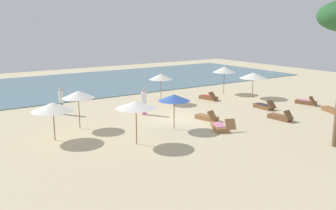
{
  "coord_description": "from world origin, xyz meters",
  "views": [
    {
      "loc": [
        -13.18,
        -18.46,
        6.0
      ],
      "look_at": [
        -0.81,
        -0.14,
        1.1
      ],
      "focal_mm": 39.48,
      "sensor_mm": 36.0,
      "label": 1
    }
  ],
  "objects": [
    {
      "name": "lounger_2",
      "position": [
        0.73,
        -3.19,
        0.18
      ],
      "size": [
        1.27,
        1.76,
        0.7
      ],
      "color": "olive",
      "rests_on": "ground_plane"
    },
    {
      "name": "lounger_1",
      "position": [
        1.57,
        -1.07,
        0.17
      ],
      "size": [
        0.93,
        1.74,
        0.73
      ],
      "color": "olive",
      "rests_on": "ground_plane"
    },
    {
      "name": "lounger_6",
      "position": [
        5.83,
        3.82,
        0.18
      ],
      "size": [
        0.97,
        1.76,
        0.71
      ],
      "color": "brown",
      "rests_on": "ground_plane"
    },
    {
      "name": "person_1",
      "position": [
        -1.02,
        2.43,
        0.87
      ],
      "size": [
        0.53,
        0.53,
        1.73
      ],
      "color": "#D17299",
      "rests_on": "ground_plane"
    },
    {
      "name": "lounger_0",
      "position": [
        7.03,
        -0.9,
        0.18
      ],
      "size": [
        0.62,
        1.71,
        0.68
      ],
      "color": "brown",
      "rests_on": "ground_plane"
    },
    {
      "name": "lounger_3",
      "position": [
        5.49,
        -3.63,
        0.17
      ],
      "size": [
        0.72,
        1.72,
        0.71
      ],
      "color": "brown",
      "rests_on": "ground_plane"
    },
    {
      "name": "umbrella_4",
      "position": [
        1.92,
        4.87,
        2.04
      ],
      "size": [
        1.8,
        1.8,
        2.26
      ],
      "color": "olive",
      "rests_on": "ground_plane"
    },
    {
      "name": "ground_plane",
      "position": [
        0.0,
        0.0,
        0.0
      ],
      "size": [
        60.0,
        60.0,
        0.0
      ],
      "primitive_type": "plane",
      "color": "beige"
    },
    {
      "name": "lounger_4",
      "position": [
        10.81,
        -1.69,
        0.18
      ],
      "size": [
        1.03,
        1.76,
        0.72
      ],
      "color": "brown",
      "rests_on": "ground_plane"
    },
    {
      "name": "umbrella_5",
      "position": [
        -7.73,
        0.21,
        1.81
      ],
      "size": [
        2.21,
        2.21,
        2.02
      ],
      "color": "brown",
      "rests_on": "ground_plane"
    },
    {
      "name": "umbrella_2",
      "position": [
        8.66,
        5.16,
        2.1
      ],
      "size": [
        1.99,
        1.99,
        2.35
      ],
      "color": "brown",
      "rests_on": "ground_plane"
    },
    {
      "name": "ocean_water",
      "position": [
        0.0,
        17.0,
        0.03
      ],
      "size": [
        48.0,
        16.0,
        0.06
      ],
      "primitive_type": "cube",
      "color": "slate",
      "rests_on": "ground_plane"
    },
    {
      "name": "umbrella_0",
      "position": [
        -4.48,
        -2.73,
        2.04
      ],
      "size": [
        2.04,
        2.04,
        2.22
      ],
      "color": "brown",
      "rests_on": "ground_plane"
    },
    {
      "name": "person_0",
      "position": [
        -5.57,
        5.63,
        0.92
      ],
      "size": [
        0.4,
        0.4,
        1.8
      ],
      "color": "#338C59",
      "rests_on": "ground_plane"
    },
    {
      "name": "umbrella_6",
      "position": [
        9.37,
        2.46,
        1.84
      ],
      "size": [
        2.22,
        2.22,
        2.07
      ],
      "color": "brown",
      "rests_on": "ground_plane"
    },
    {
      "name": "umbrella_1",
      "position": [
        -1.35,
        -1.57,
        1.86
      ],
      "size": [
        1.83,
        1.83,
        2.05
      ],
      "color": "olive",
      "rests_on": "ground_plane"
    },
    {
      "name": "umbrella_3",
      "position": [
        -5.81,
        1.67,
        2.01
      ],
      "size": [
        1.86,
        1.86,
        2.22
      ],
      "color": "brown",
      "rests_on": "ground_plane"
    },
    {
      "name": "lounger_5",
      "position": [
        10.11,
        -4.28,
        0.17
      ],
      "size": [
        1.17,
        1.74,
        0.74
      ],
      "color": "brown",
      "rests_on": "ground_plane"
    }
  ]
}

